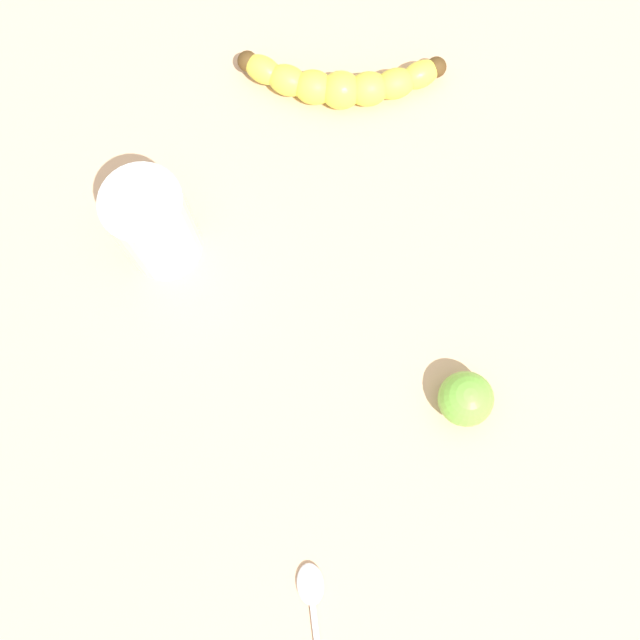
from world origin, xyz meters
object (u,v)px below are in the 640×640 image
Objects in this scene: smoothie_glass at (154,226)px; teaspoon at (311,592)px; banana at (341,83)px; lime_fruit at (466,399)px.

smoothie_glass is 1.14× the size of teaspoon.
smoothie_glass reaches higher than teaspoon.
lime_fruit is (-31.06, 12.89, 0.63)cm from banana.
banana is at bearing -87.63° from smoothie_glass.
lime_fruit is 0.50× the size of teaspoon.
smoothie_glass is at bearing -134.07° from banana.
smoothie_glass is 35.41cm from teaspoon.
lime_fruit is 21.79cm from teaspoon.
smoothie_glass is at bearing 16.83° from teaspoon.
banana is at bearing -22.54° from lime_fruit.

